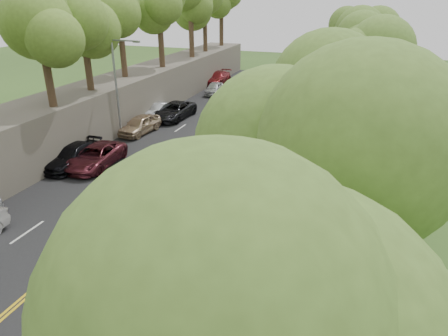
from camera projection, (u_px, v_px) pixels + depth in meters
ground at (154, 262)px, 17.93m from camera, size 140.00×140.00×0.00m
road at (185, 141)px, 32.52m from camera, size 11.20×66.00×0.04m
sidewalk at (281, 153)px, 30.08m from camera, size 4.20×66.00×0.05m
jersey_barrier at (251, 146)px, 30.67m from camera, size 0.42×66.00×0.60m
rock_embankment at (98, 109)px, 34.21m from camera, size 5.00×66.00×4.00m
chainlink_fence at (310, 144)px, 29.04m from camera, size 0.04×66.00×2.00m
trees_embankment at (89, 2)px, 30.64m from camera, size 6.40×66.00×13.00m
trees_fenceside at (354, 62)px, 25.91m from camera, size 7.00×66.00×14.00m
streetlight at (118, 83)px, 31.35m from camera, size 2.52×0.22×8.00m
signpost at (135, 273)px, 14.22m from camera, size 0.62×0.09×3.10m
construction_barrel at (310, 138)px, 31.67m from camera, size 0.56×0.56×0.93m
concrete_block at (196, 312)px, 14.53m from camera, size 1.33×1.09×0.80m
car_2 at (96, 156)px, 27.54m from camera, size 2.75×5.36×1.45m
car_3 at (72, 156)px, 27.62m from camera, size 2.17×5.04×1.45m
car_4 at (140, 125)px, 34.04m from camera, size 2.22×4.65×1.53m
car_5 at (158, 111)px, 38.31m from camera, size 1.89×4.40×1.41m
car_6 at (174, 111)px, 38.08m from camera, size 2.74×5.57×1.52m
car_7 at (218, 78)px, 52.48m from camera, size 2.38×5.60×1.61m
car_8 at (214, 88)px, 47.30m from camera, size 2.03×4.21×1.39m
painter_0 at (231, 188)px, 22.74m from camera, size 0.76×0.94×1.68m
painter_1 at (197, 235)px, 18.52m from camera, size 0.50×0.63×1.53m
painter_2 at (252, 160)px, 26.46m from camera, size 0.82×0.97×1.79m
painter_3 at (200, 229)px, 18.79m from camera, size 0.98×1.24×1.68m
person_far at (311, 116)px, 36.15m from camera, size 1.08×0.75×1.71m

